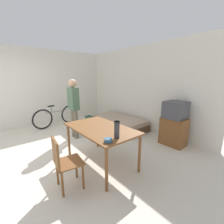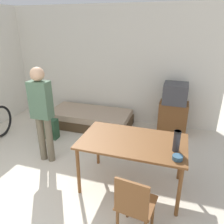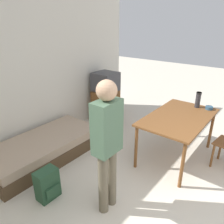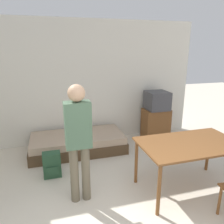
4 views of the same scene
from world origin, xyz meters
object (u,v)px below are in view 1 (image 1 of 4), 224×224
(tv, at_px, (174,124))
(wooden_chair, at_px, (63,161))
(thermos_flask, at_px, (117,129))
(backpack, at_px, (90,122))
(dining_table, at_px, (101,131))
(bicycle, at_px, (57,116))
(mate_bowl, at_px, (108,140))
(person_standing, at_px, (74,104))
(daybed, at_px, (119,122))

(tv, height_order, wooden_chair, tv)
(thermos_flask, xyz_separation_m, backpack, (-2.55, 1.02, -0.71))
(wooden_chair, bearing_deg, thermos_flask, 64.45)
(dining_table, xyz_separation_m, wooden_chair, (0.22, -0.85, -0.21))
(thermos_flask, bearing_deg, bicycle, 175.52)
(mate_bowl, bearing_deg, backpack, 154.65)
(dining_table, bearing_deg, mate_bowl, -25.44)
(tv, distance_m, person_standing, 2.73)
(daybed, distance_m, tv, 1.94)
(person_standing, bearing_deg, bicycle, -179.19)
(wooden_chair, relative_size, bicycle, 0.51)
(tv, distance_m, bicycle, 3.88)
(tv, height_order, thermos_flask, tv)
(wooden_chair, distance_m, thermos_flask, 0.95)
(person_standing, xyz_separation_m, thermos_flask, (2.17, -0.30, -0.05))
(bicycle, bearing_deg, mate_bowl, -7.61)
(thermos_flask, bearing_deg, dining_table, 171.21)
(person_standing, bearing_deg, backpack, 117.53)
(daybed, distance_m, bicycle, 2.22)
(wooden_chair, relative_size, person_standing, 0.51)
(dining_table, bearing_deg, wooden_chair, -75.77)
(daybed, bearing_deg, backpack, -122.86)
(person_standing, bearing_deg, dining_table, -7.47)
(dining_table, relative_size, backpack, 3.41)
(daybed, relative_size, backpack, 4.48)
(dining_table, xyz_separation_m, person_standing, (-1.59, 0.21, 0.28))
(tv, distance_m, thermos_flask, 2.08)
(thermos_flask, height_order, backpack, thermos_flask)
(person_standing, height_order, thermos_flask, person_standing)
(thermos_flask, relative_size, backpack, 0.65)
(daybed, height_order, wooden_chair, wooden_chair)
(bicycle, xyz_separation_m, thermos_flask, (3.56, -0.28, 0.58))
(wooden_chair, xyz_separation_m, thermos_flask, (0.36, 0.76, 0.44))
(tv, distance_m, backpack, 2.66)
(wooden_chair, bearing_deg, bicycle, 161.96)
(bicycle, bearing_deg, daybed, 45.52)
(daybed, height_order, dining_table, dining_table)
(backpack, bearing_deg, person_standing, -62.47)
(tv, height_order, person_standing, person_standing)
(tv, xyz_separation_m, person_standing, (-2.06, -1.75, 0.41))
(bicycle, xyz_separation_m, backpack, (1.01, 0.74, -0.14))
(thermos_flask, distance_m, backpack, 2.84)
(dining_table, height_order, mate_bowl, mate_bowl)
(bicycle, bearing_deg, backpack, 36.29)
(wooden_chair, bearing_deg, mate_bowl, 54.88)
(dining_table, bearing_deg, thermos_flask, -8.79)
(tv, distance_m, mate_bowl, 2.26)
(backpack, bearing_deg, daybed, 57.14)
(wooden_chair, bearing_deg, backpack, 140.78)
(tv, bearing_deg, thermos_flask, -86.84)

